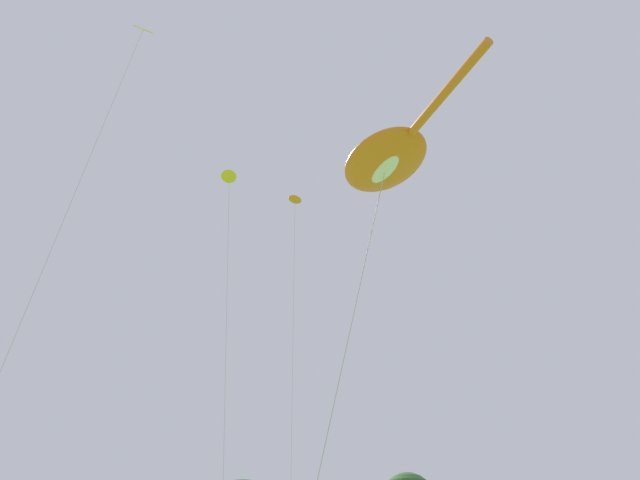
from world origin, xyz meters
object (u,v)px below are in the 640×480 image
object	(u,v)px
small_kite_stunt_black	(129,64)
small_kite_box_yellow	(229,175)
big_show_kite	(386,160)
small_kite_bird_shape	(295,209)

from	to	relation	value
small_kite_stunt_black	small_kite_box_yellow	xyz separation A→B (m)	(5.67, 4.34, -1.26)
small_kite_stunt_black	small_kite_box_yellow	size ratio (longest dim) A/B	1.17
big_show_kite	small_kite_bird_shape	xyz separation A→B (m)	(1.06, 11.69, 5.25)
small_kite_stunt_black	small_kite_bird_shape	bearing A→B (deg)	132.09
small_kite_bird_shape	small_kite_box_yellow	bearing A→B (deg)	173.66
big_show_kite	small_kite_bird_shape	distance (m)	12.85
big_show_kite	small_kite_stunt_black	world-z (taller)	small_kite_stunt_black
small_kite_bird_shape	big_show_kite	bearing A→B (deg)	-116.13
big_show_kite	small_kite_bird_shape	world-z (taller)	small_kite_bird_shape
big_show_kite	small_kite_box_yellow	distance (m)	12.44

